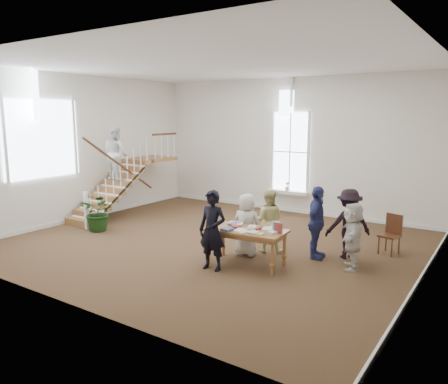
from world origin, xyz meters
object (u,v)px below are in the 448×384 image
Objects in this scene: elderly_woman at (247,225)px; floor_plant at (99,212)px; library_table at (247,233)px; person_yellow at (268,221)px; side_chair at (391,232)px; woman_cluster_a at (316,223)px; police_officer at (212,230)px; woman_cluster_c at (352,236)px; woman_cluster_b at (349,224)px.

floor_plant is at bearing -0.71° from elderly_woman.
library_table is at bearing -1.53° from floor_plant.
person_yellow is at bearing 11.07° from floor_plant.
person_yellow is 1.42× the size of floor_plant.
side_chair is (2.81, 2.02, -0.21)m from elderly_woman.
person_yellow is (-0.06, 1.09, 0.04)m from library_table.
elderly_woman is 1.61m from woman_cluster_a.
woman_cluster_a is at bearing -119.46° from side_chair.
police_officer is 1.02× the size of woman_cluster_a.
side_chair is at bearing -53.28° from woman_cluster_a.
police_officer reaches higher than person_yellow.
woman_cluster_a is at bearing -161.38° from elderly_woman.
library_table is at bearing 51.74° from police_officer.
side_chair is at bearing 144.98° from woman_cluster_c.
police_officer is at bearing -115.83° from side_chair.
woman_cluster_a is 1.55× the size of floor_plant.
woman_cluster_a reaches higher than woman_cluster_b.
floor_plant is (-6.96, -0.94, -0.18)m from woman_cluster_c.
woman_cluster_b is at bearing -114.45° from side_chair.
floor_plant is (-6.66, -1.59, -0.27)m from woman_cluster_b.
woman_cluster_a reaches higher than side_chair.
woman_cluster_a is 1.17× the size of woman_cluster_c.
woman_cluster_c is at bearing -110.52° from woman_cluster_a.
woman_cluster_b is at bearing -61.12° from woman_cluster_a.
library_table is at bearing -117.36° from side_chair.
woman_cluster_b is 0.72m from woman_cluster_c.
woman_cluster_c is (0.90, -0.20, -0.12)m from woman_cluster_a.
library_table is 1.04× the size of police_officer.
elderly_woman reaches higher than woman_cluster_c.
person_yellow reaches higher than library_table.
police_officer reaches higher than side_chair.
library_table is 1.16× the size of person_yellow.
floor_plant is at bearing 166.58° from police_officer.
police_officer is 1.12× the size of person_yellow.
side_chair is (0.76, 0.89, -0.28)m from woman_cluster_b.
police_officer is 3.01m from woman_cluster_c.
police_officer reaches higher than woman_cluster_a.
person_yellow is 1.86m from woman_cluster_b.
side_chair is (0.46, 1.54, -0.19)m from woman_cluster_c.
floor_plant is at bearing -145.67° from side_chair.
woman_cluster_b is (0.60, 0.45, -0.03)m from woman_cluster_a.
woman_cluster_a is at bearing -121.05° from woman_cluster_c.
person_yellow is 2.95m from side_chair.
woman_cluster_b reaches higher than floor_plant.
woman_cluster_a reaches higher than library_table.
elderly_woman is at bearing -9.87° from woman_cluster_b.
woman_cluster_b reaches higher than person_yellow.
person_yellow is 1.07× the size of woman_cluster_c.
woman_cluster_a reaches higher than person_yellow.
police_officer is 4.39m from side_chair.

